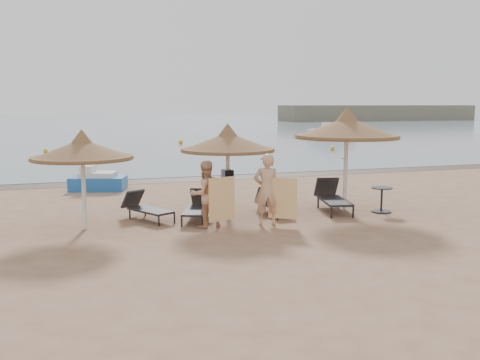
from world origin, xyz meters
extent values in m
plane|color=#997156|center=(0.00, 0.00, 0.00)|extent=(160.00, 160.00, 0.00)
cube|color=slate|center=(0.00, 80.00, 0.01)|extent=(200.00, 140.00, 0.03)
cube|color=#473A2D|center=(0.00, 9.40, 0.00)|extent=(200.00, 1.60, 0.01)
cube|color=#746D53|center=(55.00, 80.00, 1.50)|extent=(40.00, 8.00, 3.00)
cube|color=silver|center=(18.00, 30.00, 0.50)|extent=(4.00, 1.60, 1.00)
cube|color=silver|center=(18.00, 30.00, 1.25)|extent=(1.50, 1.00, 0.60)
cylinder|color=silver|center=(-4.33, 1.21, 0.93)|extent=(0.11, 0.11, 1.87)
cone|color=olive|center=(-4.33, 1.21, 2.06)|extent=(2.58, 2.58, 0.49)
cone|color=olive|center=(-4.33, 1.21, 2.36)|extent=(0.62, 0.62, 0.40)
cylinder|color=olive|center=(-4.33, 1.21, 1.83)|extent=(2.53, 2.53, 0.09)
cylinder|color=silver|center=(-0.39, 1.56, 0.97)|extent=(0.11, 0.11, 1.94)
cone|color=olive|center=(-0.39, 1.56, 2.14)|extent=(2.68, 2.68, 0.51)
cone|color=olive|center=(-0.39, 1.56, 2.45)|extent=(0.65, 0.65, 0.42)
cylinder|color=olive|center=(-0.39, 1.56, 1.90)|extent=(2.62, 2.62, 0.09)
cylinder|color=silver|center=(3.22, 1.31, 1.13)|extent=(0.13, 0.13, 2.26)
cone|color=olive|center=(3.22, 1.31, 2.50)|extent=(3.13, 3.13, 0.59)
cone|color=olive|center=(3.22, 1.31, 2.86)|extent=(0.75, 0.75, 0.49)
cylinder|color=olive|center=(3.22, 1.31, 2.22)|extent=(3.06, 3.06, 0.11)
cylinder|color=black|center=(-2.49, 0.92, 0.13)|extent=(0.05, 0.05, 0.26)
cylinder|color=black|center=(-2.02, 1.17, 0.13)|extent=(0.05, 0.05, 0.26)
cylinder|color=black|center=(-3.10, 2.08, 0.13)|extent=(0.05, 0.05, 0.26)
cylinder|color=black|center=(-2.63, 2.33, 0.13)|extent=(0.05, 0.05, 0.26)
cube|color=black|center=(-2.58, 1.67, 0.29)|extent=(1.17, 1.51, 0.06)
cube|color=black|center=(-2.97, 2.40, 0.52)|extent=(0.70, 0.62, 0.53)
cylinder|color=black|center=(-1.94, 0.63, 0.14)|extent=(0.05, 0.05, 0.27)
cylinder|color=black|center=(-1.44, 0.41, 0.14)|extent=(0.05, 0.05, 0.27)
cylinder|color=black|center=(-1.40, 1.87, 0.14)|extent=(0.05, 0.05, 0.27)
cylinder|color=black|center=(-0.90, 1.66, 0.14)|extent=(0.05, 0.05, 0.27)
cube|color=black|center=(-1.40, 1.19, 0.30)|extent=(1.13, 1.57, 0.06)
cube|color=black|center=(-1.06, 1.97, 0.53)|extent=(0.71, 0.61, 0.55)
cylinder|color=black|center=(0.74, 0.60, 0.13)|extent=(0.04, 0.04, 0.25)
cylinder|color=black|center=(1.24, 0.62, 0.13)|extent=(0.04, 0.04, 0.25)
cylinder|color=black|center=(0.70, 1.85, 0.13)|extent=(0.04, 0.04, 0.25)
cylinder|color=black|center=(1.20, 1.87, 0.13)|extent=(0.04, 0.04, 0.25)
cube|color=black|center=(0.97, 1.28, 0.28)|extent=(0.61, 1.36, 0.05)
cube|color=black|center=(0.94, 2.06, 0.49)|extent=(0.57, 0.40, 0.51)
cylinder|color=black|center=(2.28, 0.37, 0.16)|extent=(0.06, 0.06, 0.31)
cylinder|color=black|center=(2.88, 0.23, 0.16)|extent=(0.06, 0.06, 0.31)
cylinder|color=black|center=(2.63, 1.89, 0.16)|extent=(0.06, 0.06, 0.31)
cylinder|color=black|center=(3.23, 1.75, 0.16)|extent=(0.06, 0.06, 0.31)
cube|color=black|center=(2.77, 1.11, 0.35)|extent=(1.05, 1.78, 0.07)
cube|color=black|center=(2.99, 2.07, 0.61)|extent=(0.78, 0.61, 0.63)
cylinder|color=black|center=(4.09, 0.69, 0.02)|extent=(0.58, 0.58, 0.04)
cylinder|color=black|center=(4.09, 0.69, 0.37)|extent=(0.06, 0.06, 0.70)
cylinder|color=black|center=(4.09, 0.69, 0.73)|extent=(0.62, 0.62, 0.03)
imported|color=tan|center=(-1.35, 0.45, 1.01)|extent=(1.03, 0.77, 2.01)
imported|color=tan|center=(0.25, 0.17, 1.10)|extent=(1.14, 0.87, 2.21)
cube|color=orange|center=(-1.00, 0.10, 0.78)|extent=(0.77, 0.28, 1.13)
cube|color=orange|center=(0.60, -0.08, 0.74)|extent=(0.64, 0.45, 1.07)
cube|color=white|center=(-0.39, 1.74, 1.16)|extent=(0.28, 0.11, 0.35)
cube|color=black|center=(-0.39, 1.40, 1.17)|extent=(0.26, 0.14, 0.35)
cube|color=#1B5CAC|center=(-3.59, 7.65, 0.25)|extent=(2.24, 1.71, 0.50)
cube|color=silver|center=(-3.59, 7.65, 0.56)|extent=(1.50, 1.32, 0.23)
cube|color=silver|center=(-3.94, 7.76, 0.77)|extent=(0.67, 0.91, 0.32)
sphere|color=gold|center=(-5.89, 24.28, 0.15)|extent=(0.31, 0.31, 0.31)
sphere|color=gold|center=(4.20, 29.42, 0.18)|extent=(0.36, 0.36, 0.36)
sphere|color=gold|center=(12.93, 20.27, 0.17)|extent=(0.33, 0.33, 0.33)
camera|label=1|loc=(-4.78, -12.75, 3.17)|focal=40.00mm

